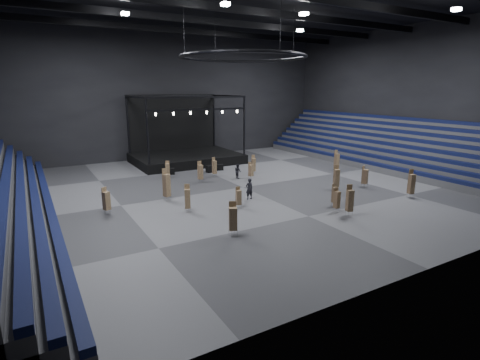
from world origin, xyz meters
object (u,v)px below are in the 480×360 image
chair_stack_14 (238,197)px  chair_stack_5 (365,176)px  chair_stack_0 (254,164)px  chair_stack_7 (337,199)px  flight_case_mid (211,169)px  chair_stack_11 (251,170)px  chair_stack_12 (336,178)px  crew_member (238,171)px  flight_case_left (170,171)px  chair_stack_13 (233,218)px  flight_case_right (219,167)px  chair_stack_15 (350,200)px  stage (184,151)px  chair_stack_4 (214,167)px  chair_stack_9 (106,200)px  chair_stack_8 (187,198)px  chair_stack_2 (166,185)px  chair_stack_6 (411,183)px  chair_stack_3 (335,194)px  chair_stack_10 (168,169)px  chair_stack_1 (200,172)px  chair_stack_16 (337,161)px  man_center (249,189)px

chair_stack_14 → chair_stack_5: bearing=5.0°
chair_stack_0 → chair_stack_7: bearing=-84.6°
flight_case_mid → chair_stack_11: chair_stack_11 is taller
chair_stack_12 → crew_member: (-6.05, 9.45, -0.49)m
chair_stack_7 → chair_stack_12: chair_stack_12 is taller
flight_case_left → chair_stack_13: chair_stack_13 is taller
flight_case_right → chair_stack_15: bearing=-86.4°
crew_member → flight_case_right: bearing=-3.0°
stage → chair_stack_4: stage is taller
stage → chair_stack_9: size_ratio=6.14×
chair_stack_4 → chair_stack_12: (7.96, -11.63, 0.17)m
chair_stack_15 → chair_stack_14: bearing=158.3°
chair_stack_4 → chair_stack_8: (-7.68, -10.58, 0.06)m
crew_member → chair_stack_9: bearing=108.2°
flight_case_right → flight_case_mid: bearing=-159.2°
chair_stack_2 → chair_stack_6: size_ratio=1.11×
chair_stack_12 → chair_stack_14: bearing=-162.5°
chair_stack_13 → chair_stack_4: bearing=91.2°
flight_case_mid → chair_stack_0: chair_stack_0 is taller
chair_stack_12 → chair_stack_6: bearing=-35.4°
chair_stack_3 → chair_stack_12: (3.87, 3.81, 0.27)m
chair_stack_12 → flight_case_right: bearing=129.1°
chair_stack_4 → chair_stack_9: size_ratio=1.00×
flight_case_mid → chair_stack_11: size_ratio=0.65×
flight_case_mid → chair_stack_6: chair_stack_6 is taller
chair_stack_4 → chair_stack_13: size_ratio=0.92×
chair_stack_10 → chair_stack_15: 21.64m
flight_case_left → chair_stack_5: size_ratio=0.49×
flight_case_mid → chair_stack_12: (7.24, -14.02, 0.91)m
chair_stack_12 → chair_stack_1: bearing=154.0°
stage → chair_stack_1: bearing=-103.9°
chair_stack_0 → chair_stack_12: (3.29, -10.47, 0.15)m
chair_stack_8 → chair_stack_16: 22.49m
stage → chair_stack_3: 26.04m
crew_member → chair_stack_4: bearing=39.7°
flight_case_mid → chair_stack_0: 5.37m
chair_stack_5 → chair_stack_6: 4.85m
stage → man_center: stage is taller
chair_stack_2 → man_center: (6.82, -3.31, -0.54)m
flight_case_left → chair_stack_9: 14.77m
crew_member → chair_stack_10: bearing=56.7°
chair_stack_3 → chair_stack_11: chair_stack_3 is taller
chair_stack_16 → crew_member: bearing=166.6°
chair_stack_5 → man_center: bearing=146.0°
chair_stack_7 → chair_stack_3: bearing=47.4°
chair_stack_8 → crew_member: chair_stack_8 is taller
chair_stack_1 → flight_case_mid: bearing=48.0°
chair_stack_4 → chair_stack_11: size_ratio=1.16×
chair_stack_6 → chair_stack_7: bearing=-167.5°
flight_case_right → stage: bearing=102.4°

